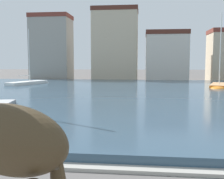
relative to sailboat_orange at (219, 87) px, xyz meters
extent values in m
cube|color=#334C60|center=(-10.90, -6.71, -0.22)|extent=(88.17, 41.43, 0.43)
cube|color=#ADA89E|center=(-10.90, -27.68, -0.37)|extent=(88.17, 0.50, 0.12)
ellipsoid|color=#42331E|center=(-11.19, -33.16, 2.11)|extent=(1.83, 1.20, 0.85)
ellipsoid|color=#939399|center=(-19.97, -16.88, -0.10)|extent=(2.13, 2.66, 0.63)
cube|color=orange|center=(0.20, 0.61, -0.08)|extent=(3.76, 6.56, 0.71)
ellipsoid|color=orange|center=(-0.71, -2.22, -0.08)|extent=(2.33, 2.62, 0.68)
cube|color=#E2A56E|center=(0.20, 0.61, 0.31)|extent=(3.68, 6.43, 0.06)
cylinder|color=silver|center=(0.05, 0.16, 4.78)|extent=(0.12, 0.12, 8.99)
cylinder|color=silver|center=(0.39, 1.21, 1.18)|extent=(0.74, 2.11, 0.08)
cube|color=white|center=(-25.88, 1.19, -0.03)|extent=(3.90, 6.99, 0.80)
ellipsoid|color=white|center=(-24.84, 4.23, -0.03)|extent=(2.31, 2.77, 0.76)
cube|color=silver|center=(-25.88, 1.19, 0.40)|extent=(3.82, 6.85, 0.06)
cylinder|color=silver|center=(-25.72, 1.67, 4.09)|extent=(0.12, 0.12, 7.45)
cylinder|color=silver|center=(-26.10, 0.55, 1.27)|extent=(0.84, 2.27, 0.08)
cube|color=gray|center=(-27.60, 17.11, 5.59)|extent=(7.52, 5.45, 12.05)
cube|color=brown|center=(-27.60, 17.11, 12.02)|extent=(7.67, 5.56, 0.80)
cube|color=#C6B293|center=(-14.92, 16.48, 6.04)|extent=(8.41, 5.15, 12.94)
cube|color=#51281E|center=(-14.92, 16.48, 12.91)|extent=(8.58, 5.25, 0.80)
cube|color=beige|center=(-5.34, 16.50, 3.81)|extent=(7.51, 6.76, 8.49)
cube|color=#51281E|center=(-5.34, 16.50, 8.46)|extent=(7.66, 6.89, 0.80)
camera|label=1|loc=(-9.61, -36.18, 3.00)|focal=44.27mm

